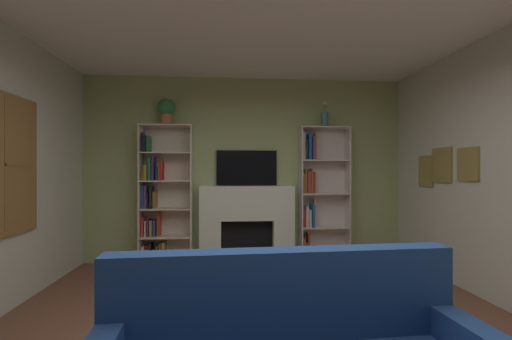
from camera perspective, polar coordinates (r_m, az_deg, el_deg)
name	(u,v)px	position (r m, az deg, el deg)	size (l,w,h in m)	color
wall_back_accent	(246,169)	(5.36, -1.57, 0.15)	(4.94, 0.06, 2.78)	#A3B476
fireplace	(247,221)	(5.26, -1.47, -8.37)	(1.50, 0.55, 1.14)	white
tv	(247,168)	(5.30, -1.53, 0.34)	(0.91, 0.06, 0.53)	black
bookshelf_left	(161,199)	(5.32, -15.28, -4.63)	(0.75, 0.31, 2.03)	beige
bookshelf_right	(318,192)	(5.43, 10.03, -3.59)	(0.75, 0.26, 2.03)	silver
potted_plant	(166,110)	(5.32, -14.40, 9.43)	(0.26, 0.26, 0.39)	#AB6847
vase_with_flowers	(325,118)	(5.44, 11.16, 8.32)	(0.11, 0.11, 0.39)	teal
coffee_table	(275,323)	(2.60, 3.18, -23.72)	(0.75, 0.41, 0.39)	brown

